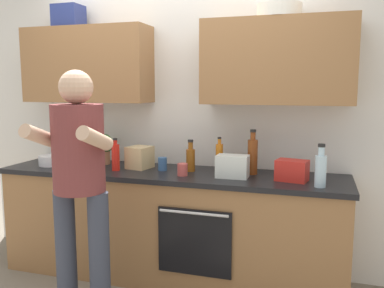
{
  "coord_description": "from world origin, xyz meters",
  "views": [
    {
      "loc": [
        1.15,
        -3.06,
        1.59
      ],
      "look_at": [
        0.23,
        -0.1,
        1.15
      ],
      "focal_mm": 38.25,
      "sensor_mm": 36.0,
      "label": 1
    }
  ],
  "objects": [
    {
      "name": "back_wall_unit",
      "position": [
        0.0,
        0.27,
        1.5
      ],
      "size": [
        4.0,
        0.39,
        2.5
      ],
      "color": "silver",
      "rests_on": "ground"
    },
    {
      "name": "grocery_bag_crisps",
      "position": [
        0.98,
        -0.04,
        0.98
      ],
      "size": [
        0.25,
        0.19,
        0.15
      ],
      "primitive_type": "cube",
      "rotation": [
        0.0,
        0.0,
        -0.2
      ],
      "color": "red",
      "rests_on": "counter"
    },
    {
      "name": "bottle_hotsauce",
      "position": [
        -0.44,
        -0.08,
        1.01
      ],
      "size": [
        0.07,
        0.07,
        0.27
      ],
      "color": "red",
      "rests_on": "counter"
    },
    {
      "name": "counter",
      "position": [
        0.0,
        -0.0,
        0.45
      ],
      "size": [
        2.84,
        0.67,
        0.9
      ],
      "color": "olive",
      "rests_on": "ground"
    },
    {
      "name": "bottle_syrup",
      "position": [
        0.16,
        0.07,
        1.01
      ],
      "size": [
        0.07,
        0.07,
        0.26
      ],
      "color": "#8C4C14",
      "rests_on": "counter"
    },
    {
      "name": "grocery_bag_bread",
      "position": [
        -0.28,
        0.06,
        0.99
      ],
      "size": [
        0.21,
        0.23,
        0.18
      ],
      "primitive_type": "cube",
      "rotation": [
        0.0,
        0.0,
        -0.21
      ],
      "color": "tan",
      "rests_on": "counter"
    },
    {
      "name": "cup_ceramic",
      "position": [
        0.15,
        -0.11,
        0.95
      ],
      "size": [
        0.08,
        0.08,
        0.1
      ],
      "primitive_type": "cylinder",
      "color": "#BF4C47",
      "rests_on": "counter"
    },
    {
      "name": "bottle_water",
      "position": [
        1.18,
        -0.18,
        1.03
      ],
      "size": [
        0.08,
        0.08,
        0.3
      ],
      "color": "silver",
      "rests_on": "counter"
    },
    {
      "name": "bottle_vinegar",
      "position": [
        0.66,
        0.11,
        1.05
      ],
      "size": [
        0.08,
        0.08,
        0.35
      ],
      "color": "brown",
      "rests_on": "counter"
    },
    {
      "name": "person_standing",
      "position": [
        -0.35,
        -0.76,
        1.0
      ],
      "size": [
        0.49,
        0.45,
        1.69
      ],
      "color": "#383D4C",
      "rests_on": "ground"
    },
    {
      "name": "grocery_bag_produce",
      "position": [
        0.54,
        -0.06,
        0.98
      ],
      "size": [
        0.24,
        0.16,
        0.17
      ],
      "primitive_type": "cube",
      "rotation": [
        0.0,
        0.0,
        0.01
      ],
      "color": "silver",
      "rests_on": "counter"
    },
    {
      "name": "cup_coffee",
      "position": [
        -0.87,
        0.09,
        0.95
      ],
      "size": [
        0.08,
        0.08,
        0.1
      ],
      "primitive_type": "cylinder",
      "color": "white",
      "rests_on": "counter"
    },
    {
      "name": "potted_herb",
      "position": [
        -0.66,
        0.14,
        1.06
      ],
      "size": [
        0.17,
        0.17,
        0.27
      ],
      "color": "#9E6647",
      "rests_on": "counter"
    },
    {
      "name": "cup_tea",
      "position": [
        -0.07,
        0.03,
        0.95
      ],
      "size": [
        0.07,
        0.07,
        0.11
      ],
      "primitive_type": "cylinder",
      "color": "#33598C",
      "rests_on": "counter"
    },
    {
      "name": "bottle_juice",
      "position": [
        0.39,
        0.12,
        1.02
      ],
      "size": [
        0.06,
        0.06,
        0.28
      ],
      "color": "orange",
      "rests_on": "counter"
    },
    {
      "name": "mixing_bowl",
      "position": [
        -1.08,
        -0.05,
        0.94
      ],
      "size": [
        0.22,
        0.22,
        0.09
      ],
      "primitive_type": "cylinder",
      "color": "silver",
      "rests_on": "counter"
    },
    {
      "name": "ground_plane",
      "position": [
        0.0,
        0.0,
        0.0
      ],
      "size": [
        12.0,
        12.0,
        0.0
      ],
      "primitive_type": "plane",
      "color": "#756B5B"
    }
  ]
}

